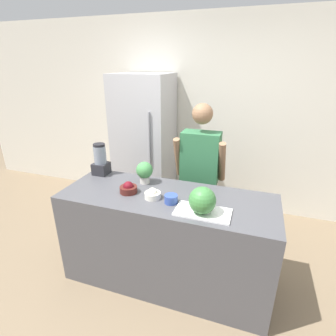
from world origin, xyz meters
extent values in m
plane|color=#7F6B51|center=(0.00, 0.00, 0.00)|extent=(14.00, 14.00, 0.00)
cube|color=silver|center=(0.00, 2.03, 1.30)|extent=(8.00, 0.06, 2.60)
cube|color=#4C4C51|center=(0.00, 0.35, 0.46)|extent=(1.90, 0.70, 0.91)
cube|color=#B7B7BC|center=(-0.78, 1.66, 0.94)|extent=(0.74, 0.66, 1.88)
cylinder|color=gray|center=(-0.56, 1.31, 1.13)|extent=(0.02, 0.02, 0.66)
cube|color=#333338|center=(0.15, 1.02, 0.39)|extent=(0.30, 0.18, 0.78)
cube|color=#337247|center=(0.15, 1.02, 1.06)|extent=(0.40, 0.22, 0.55)
sphere|color=#936B4C|center=(0.15, 1.02, 1.52)|extent=(0.21, 0.21, 0.21)
cylinder|color=#936B4C|center=(-0.09, 0.98, 1.05)|extent=(0.07, 0.23, 0.47)
cylinder|color=#936B4C|center=(0.38, 0.98, 1.05)|extent=(0.07, 0.23, 0.47)
cube|color=white|center=(0.36, 0.18, 0.92)|extent=(0.43, 0.23, 0.01)
sphere|color=#3D7F3D|center=(0.35, 0.16, 1.03)|extent=(0.21, 0.21, 0.21)
cylinder|color=#511E19|center=(-0.35, 0.30, 0.94)|extent=(0.16, 0.16, 0.06)
sphere|color=maroon|center=(-0.35, 0.30, 0.97)|extent=(0.09, 0.09, 0.09)
cylinder|color=white|center=(-0.10, 0.28, 0.94)|extent=(0.14, 0.14, 0.05)
sphere|color=white|center=(-0.10, 0.28, 0.97)|extent=(0.08, 0.08, 0.08)
cylinder|color=#334C9E|center=(0.07, 0.25, 0.95)|extent=(0.11, 0.11, 0.07)
cube|color=#28282D|center=(-0.81, 0.60, 0.97)|extent=(0.15, 0.15, 0.12)
cylinder|color=gray|center=(-0.81, 0.60, 1.12)|extent=(0.12, 0.12, 0.18)
cylinder|color=black|center=(-0.81, 0.60, 1.23)|extent=(0.12, 0.12, 0.02)
cylinder|color=beige|center=(-0.29, 0.54, 0.95)|extent=(0.10, 0.10, 0.07)
sphere|color=#478E4C|center=(-0.29, 0.54, 1.05)|extent=(0.16, 0.16, 0.16)
camera|label=1|loc=(0.67, -1.58, 2.00)|focal=28.00mm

